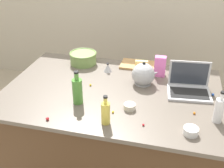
{
  "coord_description": "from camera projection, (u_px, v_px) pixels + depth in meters",
  "views": [
    {
      "loc": [
        0.45,
        -1.77,
        1.97
      ],
      "look_at": [
        0.0,
        0.0,
        0.95
      ],
      "focal_mm": 44.8,
      "sensor_mm": 36.0,
      "label": 1
    }
  ],
  "objects": [
    {
      "name": "kitchen_timer",
      "position": [
        108.0,
        68.0,
        2.37
      ],
      "size": [
        0.07,
        0.07,
        0.08
      ],
      "color": "#B2B2B7",
      "rests_on": "island_counter"
    },
    {
      "name": "candy_3",
      "position": [
        90.0,
        85.0,
        2.16
      ],
      "size": [
        0.02,
        0.02,
        0.02
      ],
      "primitive_type": "sphere",
      "color": "yellow",
      "rests_on": "island_counter"
    },
    {
      "name": "candy_bag",
      "position": [
        160.0,
        66.0,
        2.28
      ],
      "size": [
        0.09,
        0.06,
        0.17
      ],
      "primitive_type": "cube",
      "color": "pink",
      "rests_on": "island_counter"
    },
    {
      "name": "kettle",
      "position": [
        143.0,
        75.0,
        2.16
      ],
      "size": [
        0.21,
        0.18,
        0.2
      ],
      "color": "#ADADB2",
      "rests_on": "island_counter"
    },
    {
      "name": "bottle_olive",
      "position": [
        77.0,
        91.0,
        1.91
      ],
      "size": [
        0.07,
        0.07,
        0.24
      ],
      "color": "#4C8C38",
      "rests_on": "island_counter"
    },
    {
      "name": "candy_4",
      "position": [
        113.0,
        112.0,
        1.85
      ],
      "size": [
        0.02,
        0.02,
        0.02
      ],
      "primitive_type": "sphere",
      "color": "yellow",
      "rests_on": "island_counter"
    },
    {
      "name": "island_counter",
      "position": [
        112.0,
        136.0,
        2.34
      ],
      "size": [
        1.62,
        1.09,
        0.9
      ],
      "color": "#4C331E",
      "rests_on": "ground"
    },
    {
      "name": "bottle_vinegar",
      "position": [
        219.0,
        110.0,
        1.73
      ],
      "size": [
        0.06,
        0.06,
        0.22
      ],
      "color": "white",
      "rests_on": "island_counter"
    },
    {
      "name": "laptop",
      "position": [
        189.0,
        87.0,
        2.06
      ],
      "size": [
        0.33,
        0.26,
        0.22
      ],
      "color": "#B7B7BC",
      "rests_on": "island_counter"
    },
    {
      "name": "candy_2",
      "position": [
        194.0,
        113.0,
        1.83
      ],
      "size": [
        0.02,
        0.02,
        0.02
      ],
      "primitive_type": "sphere",
      "color": "orange",
      "rests_on": "island_counter"
    },
    {
      "name": "candy_7",
      "position": [
        143.0,
        125.0,
        1.73
      ],
      "size": [
        0.01,
        0.01,
        0.01
      ],
      "primitive_type": "sphere",
      "color": "red",
      "rests_on": "island_counter"
    },
    {
      "name": "ramekin_medium",
      "position": [
        130.0,
        107.0,
        1.88
      ],
      "size": [
        0.08,
        0.08,
        0.04
      ],
      "primitive_type": "cylinder",
      "color": "beige",
      "rests_on": "island_counter"
    },
    {
      "name": "mixing_bowl_large",
      "position": [
        83.0,
        58.0,
        2.5
      ],
      "size": [
        0.24,
        0.24,
        0.11
      ],
      "color": "#72934C",
      "rests_on": "island_counter"
    },
    {
      "name": "butter_stick_left",
      "position": [
        142.0,
        63.0,
        2.46
      ],
      "size": [
        0.11,
        0.05,
        0.04
      ],
      "primitive_type": "cube",
      "rotation": [
        0.0,
        0.0,
        0.14
      ],
      "color": "#F4E58C",
      "rests_on": "cutting_board"
    },
    {
      "name": "cutting_board",
      "position": [
        138.0,
        65.0,
        2.48
      ],
      "size": [
        0.3,
        0.2,
        0.02
      ],
      "primitive_type": "cube",
      "color": "#AD7F4C",
      "rests_on": "island_counter"
    },
    {
      "name": "candy_1",
      "position": [
        213.0,
        95.0,
        2.04
      ],
      "size": [
        0.02,
        0.02,
        0.02
      ],
      "primitive_type": "sphere",
      "color": "blue",
      "rests_on": "island_counter"
    },
    {
      "name": "bottle_oil",
      "position": [
        106.0,
        113.0,
        1.72
      ],
      "size": [
        0.06,
        0.06,
        0.2
      ],
      "color": "#DBC64C",
      "rests_on": "island_counter"
    },
    {
      "name": "candy_6",
      "position": [
        47.0,
        119.0,
        1.78
      ],
      "size": [
        0.02,
        0.02,
        0.02
      ],
      "primitive_type": "sphere",
      "color": "red",
      "rests_on": "island_counter"
    },
    {
      "name": "candy_0",
      "position": [
        151.0,
        77.0,
        2.28
      ],
      "size": [
        0.02,
        0.02,
        0.02
      ],
      "primitive_type": "sphere",
      "color": "green",
      "rests_on": "island_counter"
    },
    {
      "name": "ramekin_small",
      "position": [
        191.0,
        131.0,
        1.65
      ],
      "size": [
        0.09,
        0.09,
        0.05
      ],
      "primitive_type": "cylinder",
      "color": "white",
      "rests_on": "island_counter"
    }
  ]
}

